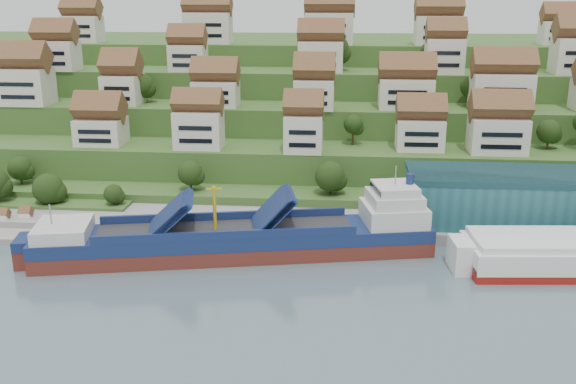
{
  "coord_description": "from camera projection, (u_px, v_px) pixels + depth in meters",
  "views": [
    {
      "loc": [
        8.9,
        -105.04,
        44.55
      ],
      "look_at": [
        -1.43,
        14.0,
        8.0
      ],
      "focal_mm": 40.0,
      "sensor_mm": 36.0,
      "label": 1
    }
  ],
  "objects": [
    {
      "name": "hillside_village",
      "position": [
        329.0,
        76.0,
        164.97
      ],
      "size": [
        157.37,
        64.21,
        29.0
      ],
      "color": "beige",
      "rests_on": "ground"
    },
    {
      "name": "quay",
      "position": [
        397.0,
        227.0,
        126.15
      ],
      "size": [
        180.0,
        14.0,
        2.2
      ],
      "primitive_type": "cube",
      "color": "gray",
      "rests_on": "ground"
    },
    {
      "name": "pebble_beach",
      "position": [
        10.0,
        223.0,
        129.92
      ],
      "size": [
        45.0,
        20.0,
        1.0
      ],
      "primitive_type": "cube",
      "color": "gray",
      "rests_on": "ground"
    },
    {
      "name": "cargo_ship",
      "position": [
        247.0,
        239.0,
        114.55
      ],
      "size": [
        70.75,
        24.77,
        15.42
      ],
      "rotation": [
        0.0,
        0.0,
        0.2
      ],
      "color": "#5B241C",
      "rests_on": "ground"
    },
    {
      "name": "hillside_trees",
      "position": [
        263.0,
        115.0,
        153.35
      ],
      "size": [
        133.54,
        62.7,
        32.11
      ],
      "color": "#223C14",
      "rests_on": "ground"
    },
    {
      "name": "ground",
      "position": [
        289.0,
        258.0,
        113.84
      ],
      "size": [
        300.0,
        300.0,
        0.0
      ],
      "primitive_type": "plane",
      "color": "slate",
      "rests_on": "ground"
    },
    {
      "name": "second_ship",
      "position": [
        570.0,
        254.0,
        108.26
      ],
      "size": [
        34.12,
        15.05,
        9.63
      ],
      "rotation": [
        0.0,
        0.0,
        0.08
      ],
      "color": "maroon",
      "rests_on": "ground"
    },
    {
      "name": "flagpole",
      "position": [
        390.0,
        207.0,
        119.85
      ],
      "size": [
        1.28,
        0.16,
        8.0
      ],
      "color": "gray",
      "rests_on": "quay"
    },
    {
      "name": "warehouse",
      "position": [
        565.0,
        198.0,
        123.63
      ],
      "size": [
        60.0,
        15.0,
        10.0
      ],
      "primitive_type": "cube",
      "color": "#255F66",
      "rests_on": "quay"
    },
    {
      "name": "hillside",
      "position": [
        316.0,
        105.0,
        209.38
      ],
      "size": [
        260.0,
        128.0,
        31.0
      ],
      "color": "#2D4C1E",
      "rests_on": "ground"
    }
  ]
}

